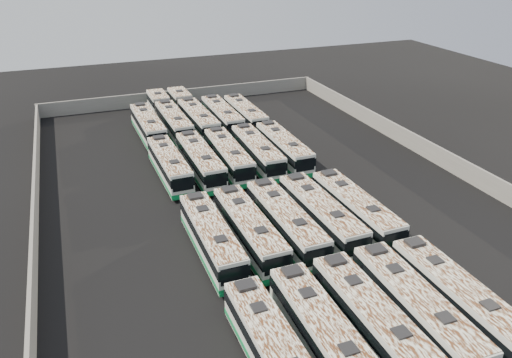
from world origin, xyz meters
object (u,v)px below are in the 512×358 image
bus_midback_center (229,156)px  bus_midback_right (257,152)px  bus_midfront_far_left (212,238)px  bus_front_far_right (457,298)px  bus_midfront_left (249,230)px  bus_midfront_right (321,215)px  bus_midback_far_left (170,165)px  bus_front_center (373,323)px  bus_back_center (192,113)px  bus_midfront_center (285,222)px  bus_back_far_left (148,126)px  bus_back_far_right (245,115)px  bus_back_right (222,117)px  bus_midfront_far_right (355,210)px  bus_midback_far_right (284,148)px  bus_front_far_left (274,352)px  bus_front_right (415,309)px  bus_front_left (325,337)px  bus_midback_left (200,161)px  bus_back_left (169,116)px

bus_midback_center → bus_midback_right: bus_midback_right is taller
bus_midfront_far_left → bus_midback_center: size_ratio=0.99×
bus_front_far_right → bus_midfront_left: size_ratio=1.00×
bus_midfront_right → bus_midback_far_left: bus_midfront_right is taller
bus_front_center → bus_back_center: (-0.16, 46.46, -0.02)m
bus_midfront_right → bus_midback_right: (0.03, 15.97, -0.04)m
bus_midfront_center → bus_midfront_right: (3.51, 0.04, -0.00)m
bus_back_far_left → bus_midfront_left: bearing=-84.6°
bus_midfront_left → bus_back_far_right: bearing=69.8°
bus_front_far_right → bus_back_right: size_ratio=0.99×
bus_midfront_left → bus_back_far_left: bus_back_far_left is taller
bus_midback_right → bus_back_right: size_ratio=0.99×
bus_midback_right → bus_midfront_far_right: bearing=-76.8°
bus_midfront_far_right → bus_midback_far_right: 16.20m
bus_midfront_far_left → bus_front_far_left: bearing=-90.5°
bus_front_right → bus_midfront_center: (-3.52, 13.62, 0.00)m
bus_midback_right → bus_back_far_right: (3.37, 13.44, -0.03)m
bus_back_center → bus_midback_far_left: bearing=-113.7°
bus_midfront_far_right → bus_back_far_left: bus_midfront_far_right is taller
bus_midfront_far_left → bus_back_far_right: (13.70, 29.46, -0.01)m
bus_front_far_right → bus_midback_far_right: (-0.06, 29.68, -0.01)m
bus_midback_center → bus_back_right: bus_back_right is taller
bus_front_left → bus_back_center: bearing=86.2°
bus_midback_left → bus_midback_center: (3.44, 0.25, -0.02)m
bus_front_far_left → bus_front_right: 10.39m
bus_front_center → bus_midfront_far_left: bearing=116.4°
bus_back_far_right → bus_midfront_right: bearing=-96.7°
bus_midfront_far_left → bus_midback_left: size_ratio=0.98×
bus_front_far_left → bus_back_center: bearing=80.9°
bus_midfront_center → bus_back_left: bearing=95.2°
bus_midfront_far_left → bus_midback_far_right: 21.08m
bus_midback_center → bus_midfront_far_left: bearing=-111.7°
bus_front_right → bus_back_left: bus_front_right is taller
bus_midback_left → bus_front_left: bearing=-90.5°
bus_back_center → bus_midback_left: bearing=-102.7°
bus_midfront_center → bus_midback_left: bus_midfront_center is taller
bus_midfront_far_right → bus_midback_center: (-6.97, 16.30, -0.02)m
bus_back_far_right → bus_midback_far_left: bearing=-136.1°
bus_midfront_far_left → bus_front_left: bearing=-76.4°
bus_midfront_far_right → bus_front_left: bearing=-128.5°
bus_midfront_far_right → bus_midback_far_left: (-13.86, 16.30, -0.06)m
bus_front_center → bus_midfront_center: 13.71m
bus_midfront_far_left → bus_midfront_left: 3.39m
bus_front_far_right → bus_midback_center: bearing=103.2°
bus_midfront_far_right → bus_front_far_right: bearing=-90.9°
bus_back_far_left → bus_back_far_right: 13.77m
bus_midfront_far_left → bus_back_center: bus_back_center is taller
bus_midback_right → bus_back_far_right: 13.85m
bus_back_far_right → bus_front_center: bearing=-99.0°
bus_midback_left → bus_front_far_right: bearing=-71.1°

